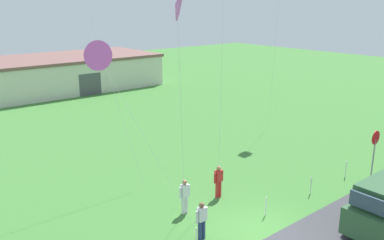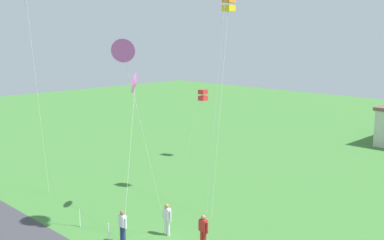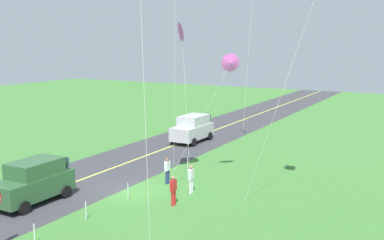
{
  "view_description": "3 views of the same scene",
  "coord_description": "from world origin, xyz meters",
  "px_view_note": "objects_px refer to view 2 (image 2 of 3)",
  "views": [
    {
      "loc": [
        -11.68,
        -9.76,
        8.99
      ],
      "look_at": [
        -1.2,
        2.84,
        4.35
      ],
      "focal_mm": 38.58,
      "sensor_mm": 36.0,
      "label": 1
    },
    {
      "loc": [
        14.71,
        -11.35,
        9.6
      ],
      "look_at": [
        -1.05,
        4.57,
        5.58
      ],
      "focal_mm": 43.93,
      "sensor_mm": 36.0,
      "label": 2
    },
    {
      "loc": [
        20.68,
        15.46,
        8.42
      ],
      "look_at": [
        0.64,
        4.32,
        4.55
      ],
      "focal_mm": 43.76,
      "sensor_mm": 36.0,
      "label": 3
    }
  ],
  "objects_px": {
    "kite_cyan_top": "(229,4)",
    "kite_green_far": "(203,95)",
    "person_adult_companion": "(123,226)",
    "kite_blue_mid": "(135,84)",
    "kite_red_low": "(123,51)",
    "person_adult_near": "(167,218)",
    "person_child_watcher": "(203,230)"
  },
  "relations": [
    {
      "from": "kite_blue_mid",
      "to": "kite_cyan_top",
      "type": "relative_size",
      "value": 0.65
    },
    {
      "from": "person_adult_near",
      "to": "kite_cyan_top",
      "type": "relative_size",
      "value": 0.14
    },
    {
      "from": "person_adult_companion",
      "to": "kite_blue_mid",
      "type": "bearing_deg",
      "value": -173.83
    },
    {
      "from": "person_adult_companion",
      "to": "kite_blue_mid",
      "type": "height_order",
      "value": "kite_blue_mid"
    },
    {
      "from": "kite_red_low",
      "to": "kite_blue_mid",
      "type": "bearing_deg",
      "value": 131.76
    },
    {
      "from": "person_child_watcher",
      "to": "person_adult_near",
      "type": "bearing_deg",
      "value": -55.89
    },
    {
      "from": "kite_cyan_top",
      "to": "kite_red_low",
      "type": "bearing_deg",
      "value": -87.81
    },
    {
      "from": "person_adult_near",
      "to": "kite_blue_mid",
      "type": "xyz_separation_m",
      "value": [
        -3.3,
        0.82,
        6.27
      ]
    },
    {
      "from": "person_child_watcher",
      "to": "kite_cyan_top",
      "type": "bearing_deg",
      "value": -118.69
    },
    {
      "from": "person_adult_near",
      "to": "kite_blue_mid",
      "type": "distance_m",
      "value": 7.14
    },
    {
      "from": "person_adult_companion",
      "to": "kite_red_low",
      "type": "xyz_separation_m",
      "value": [
        -0.55,
        0.72,
        8.05
      ]
    },
    {
      "from": "kite_green_far",
      "to": "person_adult_companion",
      "type": "bearing_deg",
      "value": -59.94
    },
    {
      "from": "kite_blue_mid",
      "to": "kite_green_far",
      "type": "xyz_separation_m",
      "value": [
        -5.63,
        11.13,
        -2.09
      ]
    },
    {
      "from": "person_child_watcher",
      "to": "kite_red_low",
      "type": "distance_m",
      "value": 8.96
    },
    {
      "from": "person_adult_near",
      "to": "kite_red_low",
      "type": "bearing_deg",
      "value": -32.52
    },
    {
      "from": "person_child_watcher",
      "to": "person_adult_companion",
      "type": "bearing_deg",
      "value": -24.31
    },
    {
      "from": "person_adult_companion",
      "to": "person_child_watcher",
      "type": "xyz_separation_m",
      "value": [
        3.05,
        2.27,
        0.0
      ]
    },
    {
      "from": "kite_cyan_top",
      "to": "kite_blue_mid",
      "type": "bearing_deg",
      "value": -106.59
    },
    {
      "from": "person_child_watcher",
      "to": "kite_cyan_top",
      "type": "height_order",
      "value": "kite_cyan_top"
    },
    {
      "from": "kite_green_far",
      "to": "kite_cyan_top",
      "type": "bearing_deg",
      "value": -37.66
    },
    {
      "from": "person_adult_companion",
      "to": "kite_green_far",
      "type": "bearing_deg",
      "value": 175.55
    },
    {
      "from": "kite_blue_mid",
      "to": "person_child_watcher",
      "type": "bearing_deg",
      "value": -6.41
    },
    {
      "from": "person_child_watcher",
      "to": "kite_red_low",
      "type": "xyz_separation_m",
      "value": [
        -3.6,
        -1.55,
        8.05
      ]
    },
    {
      "from": "kite_blue_mid",
      "to": "kite_cyan_top",
      "type": "bearing_deg",
      "value": 73.41
    },
    {
      "from": "person_adult_near",
      "to": "kite_green_far",
      "type": "bearing_deg",
      "value": -130.49
    },
    {
      "from": "kite_red_low",
      "to": "kite_blue_mid",
      "type": "xyz_separation_m",
      "value": [
        -1.94,
        2.17,
        -1.78
      ]
    },
    {
      "from": "person_adult_companion",
      "to": "kite_green_far",
      "type": "xyz_separation_m",
      "value": [
        -8.12,
        14.03,
        4.18
      ]
    },
    {
      "from": "kite_cyan_top",
      "to": "kite_green_far",
      "type": "bearing_deg",
      "value": 142.34
    },
    {
      "from": "kite_green_far",
      "to": "kite_blue_mid",
      "type": "bearing_deg",
      "value": -63.18
    },
    {
      "from": "person_adult_near",
      "to": "kite_green_far",
      "type": "xyz_separation_m",
      "value": [
        -8.93,
        11.96,
        4.18
      ]
    },
    {
      "from": "kite_blue_mid",
      "to": "kite_green_far",
      "type": "height_order",
      "value": "kite_blue_mid"
    },
    {
      "from": "kite_blue_mid",
      "to": "kite_cyan_top",
      "type": "xyz_separation_m",
      "value": [
        1.64,
        5.52,
        4.21
      ]
    }
  ]
}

